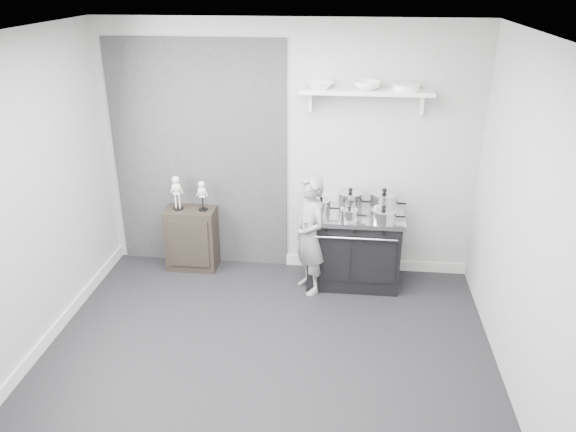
# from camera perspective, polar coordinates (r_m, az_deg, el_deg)

# --- Properties ---
(ground) EXTENTS (4.00, 4.00, 0.00)m
(ground) POSITION_cam_1_polar(r_m,az_deg,el_deg) (5.01, -2.45, -14.62)
(ground) COLOR black
(ground) RESTS_ON ground
(room_shell) EXTENTS (4.02, 3.62, 2.71)m
(room_shell) POSITION_cam_1_polar(r_m,az_deg,el_deg) (4.35, -3.69, 3.92)
(room_shell) COLOR #A3A3A1
(room_shell) RESTS_ON ground
(wall_shelf) EXTENTS (1.30, 0.26, 0.24)m
(wall_shelf) POSITION_cam_1_polar(r_m,az_deg,el_deg) (5.67, 7.98, 12.30)
(wall_shelf) COLOR silver
(wall_shelf) RESTS_ON room_shell
(stove) EXTENTS (1.00, 0.63, 0.81)m
(stove) POSITION_cam_1_polar(r_m,az_deg,el_deg) (6.00, 6.65, -3.22)
(stove) COLOR black
(stove) RESTS_ON ground
(side_cabinet) EXTENTS (0.55, 0.32, 0.71)m
(side_cabinet) POSITION_cam_1_polar(r_m,az_deg,el_deg) (6.37, -9.72, -2.27)
(side_cabinet) COLOR black
(side_cabinet) RESTS_ON ground
(child) EXTENTS (0.50, 0.55, 1.26)m
(child) POSITION_cam_1_polar(r_m,az_deg,el_deg) (5.71, 2.27, -1.99)
(child) COLOR gray
(child) RESTS_ON ground
(pot_front_left) EXTENTS (0.28, 0.20, 0.20)m
(pot_front_left) POSITION_cam_1_polar(r_m,az_deg,el_deg) (5.74, 3.39, 0.91)
(pot_front_left) COLOR silver
(pot_front_left) RESTS_ON stove
(pot_back_left) EXTENTS (0.35, 0.27, 0.23)m
(pot_back_left) POSITION_cam_1_polar(r_m,az_deg,el_deg) (5.91, 6.32, 1.61)
(pot_back_left) COLOR silver
(pot_back_left) RESTS_ON stove
(pot_back_right) EXTENTS (0.38, 0.29, 0.26)m
(pot_back_right) POSITION_cam_1_polar(r_m,az_deg,el_deg) (5.89, 9.70, 1.42)
(pot_back_right) COLOR silver
(pot_back_right) RESTS_ON stove
(pot_front_right) EXTENTS (0.35, 0.26, 0.17)m
(pot_front_right) POSITION_cam_1_polar(r_m,az_deg,el_deg) (5.66, 9.65, 0.09)
(pot_front_right) COLOR silver
(pot_front_right) RESTS_ON stove
(pot_front_center) EXTENTS (0.26, 0.17, 0.15)m
(pot_front_center) POSITION_cam_1_polar(r_m,az_deg,el_deg) (5.65, 6.25, 0.18)
(pot_front_center) COLOR silver
(pot_front_center) RESTS_ON stove
(skeleton_full) EXTENTS (0.12, 0.08, 0.44)m
(skeleton_full) POSITION_cam_1_polar(r_m,az_deg,el_deg) (6.18, -11.25, 2.59)
(skeleton_full) COLOR beige
(skeleton_full) RESTS_ON side_cabinet
(skeleton_torso) EXTENTS (0.11, 0.07, 0.38)m
(skeleton_torso) POSITION_cam_1_polar(r_m,az_deg,el_deg) (6.11, -8.72, 2.27)
(skeleton_torso) COLOR beige
(skeleton_torso) RESTS_ON side_cabinet
(bowl_large) EXTENTS (0.27, 0.27, 0.07)m
(bowl_large) POSITION_cam_1_polar(r_m,az_deg,el_deg) (5.66, 3.23, 13.13)
(bowl_large) COLOR white
(bowl_large) RESTS_ON wall_shelf
(bowl_small) EXTENTS (0.26, 0.26, 0.08)m
(bowl_small) POSITION_cam_1_polar(r_m,az_deg,el_deg) (5.65, 8.07, 13.00)
(bowl_small) COLOR white
(bowl_small) RESTS_ON wall_shelf
(plate_stack) EXTENTS (0.27, 0.27, 0.06)m
(plate_stack) POSITION_cam_1_polar(r_m,az_deg,el_deg) (5.68, 11.90, 12.68)
(plate_stack) COLOR white
(plate_stack) RESTS_ON wall_shelf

